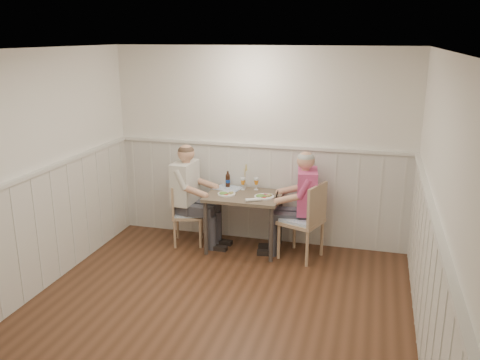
{
  "coord_description": "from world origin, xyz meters",
  "views": [
    {
      "loc": [
        1.47,
        -4.17,
        2.73
      ],
      "look_at": [
        -0.11,
        1.64,
        1.0
      ],
      "focal_mm": 38.0,
      "sensor_mm": 36.0,
      "label": 1
    }
  ],
  "objects_px": {
    "dining_table": "(244,202)",
    "man_in_pink": "(303,211)",
    "chair_right": "(306,218)",
    "beer_bottle": "(228,180)",
    "chair_left": "(184,211)",
    "grass_vase": "(244,177)",
    "diner_cream": "(188,202)"
  },
  "relations": [
    {
      "from": "beer_bottle",
      "to": "dining_table",
      "type": "bearing_deg",
      "value": -41.81
    },
    {
      "from": "chair_left",
      "to": "diner_cream",
      "type": "bearing_deg",
      "value": 14.55
    },
    {
      "from": "chair_right",
      "to": "chair_left",
      "type": "bearing_deg",
      "value": 178.03
    },
    {
      "from": "man_in_pink",
      "to": "grass_vase",
      "type": "distance_m",
      "value": 0.91
    },
    {
      "from": "dining_table",
      "to": "man_in_pink",
      "type": "height_order",
      "value": "man_in_pink"
    },
    {
      "from": "chair_right",
      "to": "man_in_pink",
      "type": "bearing_deg",
      "value": 113.1
    },
    {
      "from": "man_in_pink",
      "to": "diner_cream",
      "type": "distance_m",
      "value": 1.52
    },
    {
      "from": "chair_left",
      "to": "diner_cream",
      "type": "xyz_separation_m",
      "value": [
        0.06,
        0.01,
        0.13
      ]
    },
    {
      "from": "man_in_pink",
      "to": "beer_bottle",
      "type": "xyz_separation_m",
      "value": [
        -1.06,
        0.22,
        0.27
      ]
    },
    {
      "from": "chair_left",
      "to": "man_in_pink",
      "type": "distance_m",
      "value": 1.59
    },
    {
      "from": "chair_right",
      "to": "chair_left",
      "type": "distance_m",
      "value": 1.64
    },
    {
      "from": "man_in_pink",
      "to": "dining_table",
      "type": "bearing_deg",
      "value": -176.75
    },
    {
      "from": "chair_left",
      "to": "grass_vase",
      "type": "height_order",
      "value": "grass_vase"
    },
    {
      "from": "grass_vase",
      "to": "dining_table",
      "type": "bearing_deg",
      "value": -75.54
    },
    {
      "from": "dining_table",
      "to": "man_in_pink",
      "type": "bearing_deg",
      "value": 3.25
    },
    {
      "from": "chair_right",
      "to": "beer_bottle",
      "type": "bearing_deg",
      "value": 162.53
    },
    {
      "from": "man_in_pink",
      "to": "beer_bottle",
      "type": "relative_size",
      "value": 6.17
    },
    {
      "from": "beer_bottle",
      "to": "grass_vase",
      "type": "relative_size",
      "value": 0.63
    },
    {
      "from": "diner_cream",
      "to": "grass_vase",
      "type": "distance_m",
      "value": 0.82
    },
    {
      "from": "chair_right",
      "to": "chair_left",
      "type": "relative_size",
      "value": 1.18
    },
    {
      "from": "dining_table",
      "to": "diner_cream",
      "type": "relative_size",
      "value": 0.68
    },
    {
      "from": "dining_table",
      "to": "man_in_pink",
      "type": "xyz_separation_m",
      "value": [
        0.76,
        0.04,
        -0.07
      ]
    },
    {
      "from": "dining_table",
      "to": "diner_cream",
      "type": "bearing_deg",
      "value": -179.08
    },
    {
      "from": "dining_table",
      "to": "chair_right",
      "type": "height_order",
      "value": "chair_right"
    },
    {
      "from": "dining_table",
      "to": "chair_left",
      "type": "distance_m",
      "value": 0.85
    },
    {
      "from": "dining_table",
      "to": "grass_vase",
      "type": "relative_size",
      "value": 2.67
    },
    {
      "from": "dining_table",
      "to": "chair_left",
      "type": "xyz_separation_m",
      "value": [
        -0.82,
        -0.03,
        -0.2
      ]
    },
    {
      "from": "chair_left",
      "to": "grass_vase",
      "type": "xyz_separation_m",
      "value": [
        0.76,
        0.28,
        0.46
      ]
    },
    {
      "from": "grass_vase",
      "to": "chair_left",
      "type": "bearing_deg",
      "value": -159.81
    },
    {
      "from": "diner_cream",
      "to": "man_in_pink",
      "type": "bearing_deg",
      "value": 2.08
    },
    {
      "from": "diner_cream",
      "to": "grass_vase",
      "type": "relative_size",
      "value": 3.91
    },
    {
      "from": "chair_right",
      "to": "diner_cream",
      "type": "relative_size",
      "value": 0.71
    }
  ]
}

